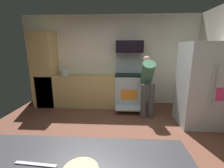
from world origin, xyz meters
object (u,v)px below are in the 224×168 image
Objects in this scene: person_cook at (147,82)px; oven_range at (128,89)px; stock_pot at (64,72)px; microwave at (129,47)px; refrigerator at (202,85)px.

oven_range is at bearing 125.27° from person_cook.
oven_range is at bearing -0.40° from stock_pot.
microwave reaches higher than refrigerator.
stock_pot is at bearing 179.60° from oven_range.
person_cook is at bearing -54.73° from oven_range.
refrigerator is 1.21× the size of person_cook.
person_cook reaches higher than stock_pot.
microwave is 3.22× the size of stock_pot.
microwave is 2.03m from refrigerator.
refrigerator is at bearing -32.95° from oven_range.
microwave is at bearing 90.00° from oven_range.
person_cook is (0.42, -0.59, 0.36)m from oven_range.
oven_range is 0.81m from person_cook.
microwave is 0.50× the size of person_cook.
oven_range is 1.92m from stock_pot.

